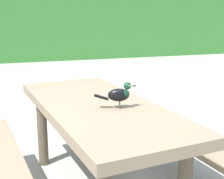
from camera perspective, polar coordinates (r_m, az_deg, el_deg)
hedge_wall at (r=10.24m, az=-16.38°, el=11.76°), size 28.00×1.64×2.37m
picnic_table_foreground at (r=2.43m, az=-2.42°, el=-6.66°), size 1.88×1.90×0.74m
bird_grackle at (r=2.23m, az=1.45°, el=-0.78°), size 0.28×0.11×0.18m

